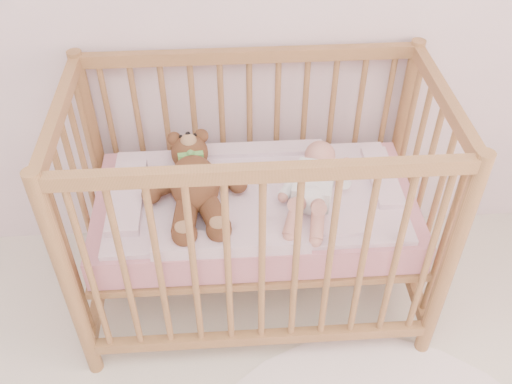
{
  "coord_description": "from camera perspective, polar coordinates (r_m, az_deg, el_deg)",
  "views": [
    {
      "loc": [
        0.13,
        -0.01,
        2.01
      ],
      "look_at": [
        0.23,
        1.55,
        0.62
      ],
      "focal_mm": 40.0,
      "sensor_mm": 36.0,
      "label": 1
    }
  ],
  "objects": [
    {
      "name": "crib",
      "position": [
        2.21,
        -0.09,
        -1.47
      ],
      "size": [
        1.36,
        0.76,
        1.0
      ],
      "primitive_type": null,
      "color": "#AA7648",
      "rests_on": "floor"
    },
    {
      "name": "mattress",
      "position": [
        2.22,
        -0.09,
        -1.75
      ],
      "size": [
        1.22,
        0.62,
        0.13
      ],
      "primitive_type": "cube",
      "color": "pink",
      "rests_on": "crib"
    },
    {
      "name": "blanket",
      "position": [
        2.17,
        -0.09,
        -0.31
      ],
      "size": [
        1.1,
        0.58,
        0.06
      ],
      "primitive_type": null,
      "color": "pink",
      "rests_on": "mattress"
    },
    {
      "name": "baby",
      "position": [
        2.13,
        5.83,
        1.1
      ],
      "size": [
        0.4,
        0.6,
        0.13
      ],
      "primitive_type": null,
      "rotation": [
        0.0,
        0.0,
        -0.29
      ],
      "color": "white",
      "rests_on": "blanket"
    },
    {
      "name": "teddy_bear",
      "position": [
        2.1,
        -6.16,
        0.78
      ],
      "size": [
        0.47,
        0.62,
        0.16
      ],
      "primitive_type": null,
      "rotation": [
        0.0,
        0.0,
        0.11
      ],
      "color": "brown",
      "rests_on": "blanket"
    }
  ]
}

